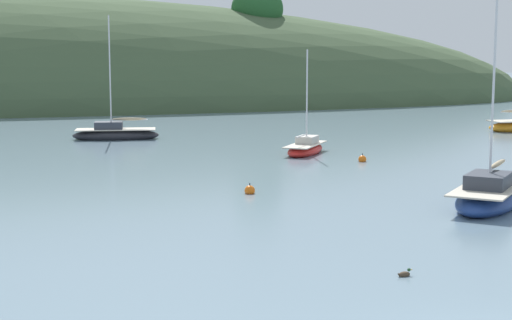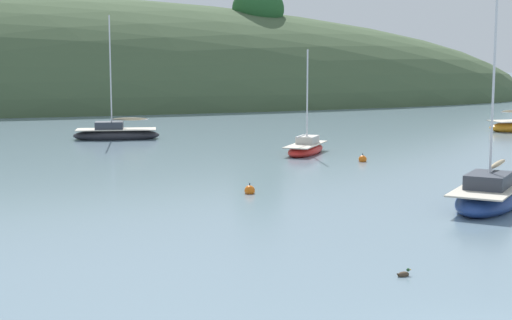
{
  "view_description": "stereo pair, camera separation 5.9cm",
  "coord_description": "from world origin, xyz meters",
  "px_view_note": "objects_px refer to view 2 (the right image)",
  "views": [
    {
      "loc": [
        -8.18,
        -12.58,
        5.79
      ],
      "look_at": [
        0.0,
        20.0,
        1.2
      ],
      "focal_mm": 54.97,
      "sensor_mm": 36.0,
      "label": 1
    },
    {
      "loc": [
        -8.12,
        -12.6,
        5.79
      ],
      "look_at": [
        0.0,
        20.0,
        1.2
      ],
      "focal_mm": 54.97,
      "sensor_mm": 36.0,
      "label": 2
    }
  ],
  "objects_px": {
    "mooring_buoy_channel": "(250,191)",
    "sailboat_yellow_far": "(306,148)",
    "mooring_buoy_inner": "(363,159)",
    "duck_trailing": "(404,274)",
    "sailboat_orange_cutter": "(491,195)",
    "sailboat_grey_yawl": "(116,134)"
  },
  "relations": [
    {
      "from": "sailboat_grey_yawl",
      "to": "duck_trailing",
      "type": "xyz_separation_m",
      "value": [
        5.02,
        -35.24,
        -0.32
      ]
    },
    {
      "from": "sailboat_grey_yawl",
      "to": "mooring_buoy_channel",
      "type": "height_order",
      "value": "sailboat_grey_yawl"
    },
    {
      "from": "sailboat_grey_yawl",
      "to": "sailboat_orange_cutter",
      "type": "relative_size",
      "value": 0.98
    },
    {
      "from": "sailboat_yellow_far",
      "to": "duck_trailing",
      "type": "relative_size",
      "value": 14.5
    },
    {
      "from": "mooring_buoy_inner",
      "to": "mooring_buoy_channel",
      "type": "height_order",
      "value": "same"
    },
    {
      "from": "sailboat_grey_yawl",
      "to": "duck_trailing",
      "type": "relative_size",
      "value": 19.98
    },
    {
      "from": "mooring_buoy_channel",
      "to": "sailboat_yellow_far",
      "type": "bearing_deg",
      "value": 62.4
    },
    {
      "from": "mooring_buoy_inner",
      "to": "duck_trailing",
      "type": "relative_size",
      "value": 1.27
    },
    {
      "from": "mooring_buoy_inner",
      "to": "duck_trailing",
      "type": "height_order",
      "value": "mooring_buoy_inner"
    },
    {
      "from": "mooring_buoy_inner",
      "to": "duck_trailing",
      "type": "xyz_separation_m",
      "value": [
        -7.11,
        -20.76,
        -0.07
      ]
    },
    {
      "from": "sailboat_grey_yawl",
      "to": "mooring_buoy_inner",
      "type": "xyz_separation_m",
      "value": [
        12.13,
        -14.49,
        -0.25
      ]
    },
    {
      "from": "sailboat_yellow_far",
      "to": "duck_trailing",
      "type": "bearing_deg",
      "value": -101.8
    },
    {
      "from": "sailboat_orange_cutter",
      "to": "duck_trailing",
      "type": "xyz_separation_m",
      "value": [
        -7.27,
        -8.05,
        -0.35
      ]
    },
    {
      "from": "mooring_buoy_channel",
      "to": "duck_trailing",
      "type": "xyz_separation_m",
      "value": [
        1.06,
        -12.83,
        -0.07
      ]
    },
    {
      "from": "sailboat_orange_cutter",
      "to": "duck_trailing",
      "type": "height_order",
      "value": "sailboat_orange_cutter"
    },
    {
      "from": "sailboat_orange_cutter",
      "to": "sailboat_yellow_far",
      "type": "bearing_deg",
      "value": 97.18
    },
    {
      "from": "sailboat_grey_yawl",
      "to": "duck_trailing",
      "type": "bearing_deg",
      "value": -81.89
    },
    {
      "from": "mooring_buoy_channel",
      "to": "duck_trailing",
      "type": "distance_m",
      "value": 12.87
    },
    {
      "from": "sailboat_grey_yawl",
      "to": "sailboat_orange_cutter",
      "type": "bearing_deg",
      "value": -65.68
    },
    {
      "from": "sailboat_yellow_far",
      "to": "mooring_buoy_channel",
      "type": "xyz_separation_m",
      "value": [
        -6.23,
        -11.91,
        -0.18
      ]
    },
    {
      "from": "sailboat_grey_yawl",
      "to": "sailboat_yellow_far",
      "type": "bearing_deg",
      "value": -45.86
    },
    {
      "from": "mooring_buoy_inner",
      "to": "sailboat_orange_cutter",
      "type": "bearing_deg",
      "value": -89.28
    }
  ]
}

